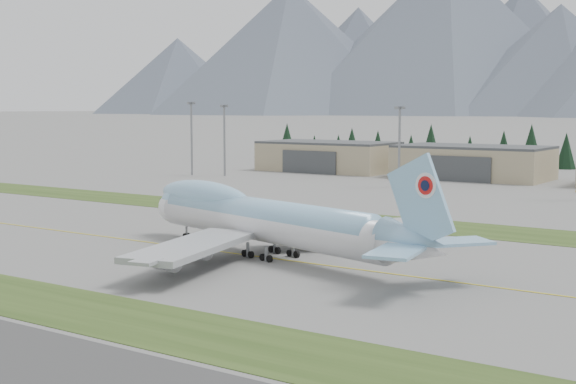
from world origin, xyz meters
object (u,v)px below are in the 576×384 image
Objects in this scene: boeing_747_freighter at (264,219)px; hangar_center at (473,162)px; service_vehicle_a at (391,180)px; hangar_left at (328,156)px.

boeing_747_freighter is 150.70m from hangar_center.
service_vehicle_a is (-43.98, 130.31, -5.81)m from boeing_747_freighter.
boeing_747_freighter is 168.39m from hangar_left.
hangar_left is 1.00× the size of hangar_center.
service_vehicle_a is at bearing -27.96° from hangar_left.
hangar_left is (-78.82, 148.80, -0.42)m from boeing_747_freighter.
hangar_center is 15.72× the size of service_vehicle_a.
hangar_center is (55.00, 0.00, 0.00)m from hangar_left.
boeing_747_freighter reaches higher than hangar_center.
service_vehicle_a is (-20.16, -18.49, -5.39)m from hangar_center.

